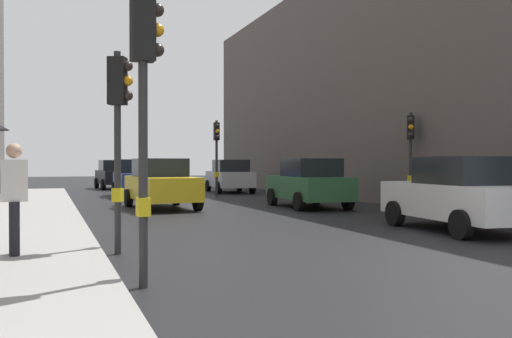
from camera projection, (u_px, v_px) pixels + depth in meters
ground_plane at (464, 260)px, 9.44m from camera, size 120.00×120.00×0.00m
sidewalk_kerb at (16, 232)px, 12.58m from camera, size 3.06×40.00×0.16m
building_facade_right at (449, 87)px, 27.30m from camera, size 12.00×34.99×10.51m
traffic_light_near_right at (119, 114)px, 9.99m from camera, size 0.45×0.35×3.58m
traffic_light_near_left at (145, 82)px, 7.32m from camera, size 0.44×0.25×3.87m
traffic_light_mid_street at (411, 142)px, 19.69m from camera, size 0.37×0.44×3.36m
traffic_light_far_median at (217, 144)px, 26.71m from camera, size 0.26×0.44×3.60m
car_dark_suv at (115, 174)px, 34.70m from camera, size 2.21×4.30×1.76m
car_white_compact at (460, 194)px, 13.35m from camera, size 2.24×4.31×1.76m
car_silver_hatchback at (230, 176)px, 30.45m from camera, size 2.24×4.31×1.76m
car_yellow_taxi at (161, 183)px, 20.01m from camera, size 2.22×4.30×1.76m
car_green_estate at (309, 183)px, 20.34m from camera, size 2.16×4.27×1.76m
car_blue_van at (136, 178)px, 26.96m from camera, size 2.06×4.22×1.76m
pedestrian_with_black_backpack at (11, 192)px, 8.93m from camera, size 0.61×0.36×1.77m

